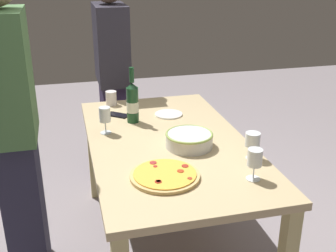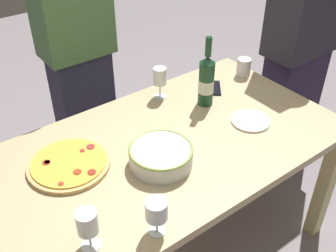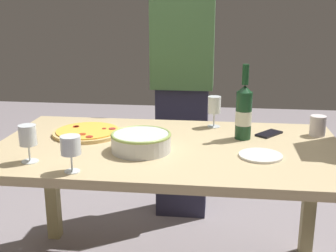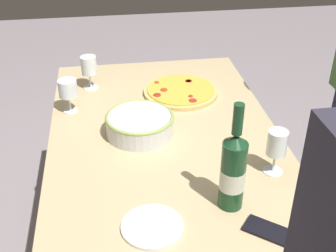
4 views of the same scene
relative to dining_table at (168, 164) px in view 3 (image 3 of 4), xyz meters
name	(u,v)px [view 3 (image 3 of 4)]	position (x,y,z in m)	size (l,w,h in m)	color
dining_table	(168,164)	(0.00, 0.00, 0.00)	(1.60, 0.90, 0.75)	tan
pizza	(87,132)	(-0.42, 0.12, 0.10)	(0.34, 0.34, 0.03)	tan
serving_bowl	(141,141)	(-0.11, -0.10, 0.14)	(0.27, 0.27, 0.08)	silver
wine_bottle	(244,112)	(0.35, 0.15, 0.23)	(0.08, 0.08, 0.36)	#184123
wine_glass_near_pizza	(28,136)	(-0.54, -0.29, 0.20)	(0.07, 0.07, 0.16)	white
wine_glass_by_bottle	(214,107)	(0.20, 0.34, 0.20)	(0.07, 0.07, 0.16)	white
wine_glass_far_left	(71,146)	(-0.33, -0.37, 0.20)	(0.08, 0.08, 0.15)	white
cup_amber	(318,126)	(0.72, 0.24, 0.14)	(0.08, 0.08, 0.10)	silver
side_plate	(261,156)	(0.41, -0.11, 0.10)	(0.19, 0.19, 0.01)	white
cell_phone	(269,134)	(0.48, 0.23, 0.10)	(0.07, 0.14, 0.01)	black
person_guest_left	(183,81)	(-0.01, 0.83, 0.25)	(0.39, 0.24, 1.76)	#29283E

